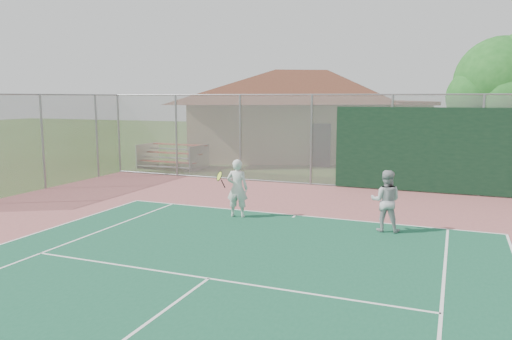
{
  "coord_description": "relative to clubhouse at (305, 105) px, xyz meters",
  "views": [
    {
      "loc": [
        4.18,
        -1.6,
        3.4
      ],
      "look_at": [
        -0.84,
        10.89,
        1.43
      ],
      "focal_mm": 35.0,
      "sensor_mm": 36.0,
      "label": 1
    }
  ],
  "objects": [
    {
      "name": "side_fence_left",
      "position": [
        -6.05,
        -13.7,
        -1.19
      ],
      "size": [
        0.08,
        9.0,
        3.5
      ],
      "color": "gray",
      "rests_on": "ground"
    },
    {
      "name": "tree",
      "position": [
        9.73,
        -6.44,
        0.88
      ],
      "size": [
        4.17,
        3.95,
        5.81
      ],
      "color": "#352013",
      "rests_on": "ground"
    },
    {
      "name": "bleachers",
      "position": [
        -4.55,
        -7.12,
        -2.34
      ],
      "size": [
        3.11,
        1.92,
        1.14
      ],
      "rotation": [
        0.0,
        0.0,
        -0.02
      ],
      "color": "#A13A25",
      "rests_on": "ground"
    },
    {
      "name": "back_fence",
      "position": [
        6.05,
        -9.22,
        -1.27
      ],
      "size": [
        20.08,
        0.11,
        3.53
      ],
      "color": "gray",
      "rests_on": "ground"
    },
    {
      "name": "player_white_front",
      "position": [
        2.45,
        -15.13,
        -2.1
      ],
      "size": [
        0.96,
        0.76,
        1.66
      ],
      "rotation": [
        0.0,
        0.0,
        3.33
      ],
      "color": "silver",
      "rests_on": "ground"
    },
    {
      "name": "player_grey_back",
      "position": [
        6.57,
        -15.11,
        -2.15
      ],
      "size": [
        0.8,
        0.64,
        1.57
      ],
      "rotation": [
        0.0,
        0.0,
        3.21
      ],
      "color": "#ADB0B2",
      "rests_on": "ground"
    },
    {
      "name": "clubhouse",
      "position": [
        0.0,
        0.0,
        0.0
      ],
      "size": [
        15.52,
        12.67,
        5.79
      ],
      "rotation": [
        0.0,
        0.0,
        0.32
      ],
      "color": "tan",
      "rests_on": "ground"
    }
  ]
}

